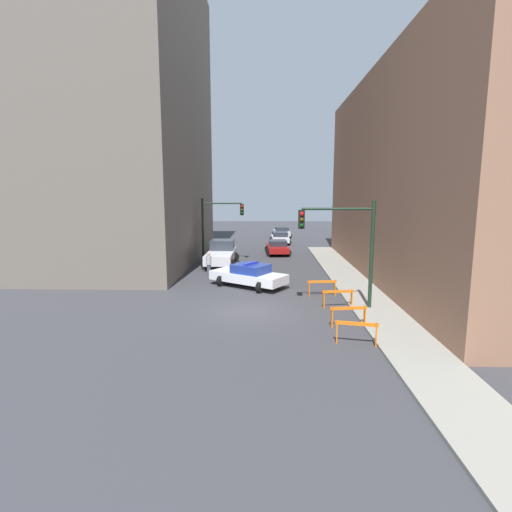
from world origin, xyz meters
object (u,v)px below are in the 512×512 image
Objects in this scene: traffic_light_near at (348,238)px; pedestrian_crossing at (209,264)px; barrier_corner at (322,285)px; police_car at (249,275)px; barrier_front at (357,329)px; white_truck at (221,254)px; barrier_mid at (349,313)px; parked_car_far at (282,232)px; barrier_back at (338,296)px; parked_car_near at (278,247)px; traffic_light_far at (216,221)px; parked_car_mid at (280,238)px.

traffic_light_near is 11.18m from pedestrian_crossing.
barrier_corner is (7.02, -5.06, -0.24)m from pedestrian_crossing.
police_car is 10.26m from barrier_front.
white_truck is at bearing 122.27° from traffic_light_near.
barrier_mid is (7.12, -14.49, -0.29)m from white_truck.
parked_car_far is 34.14m from barrier_mid.
traffic_light_near is 0.96× the size of white_truck.
parked_car_far is at bearing 93.77° from traffic_light_near.
parked_car_far is 2.67× the size of pedestrian_crossing.
traffic_light_near is at bearing -71.25° from barrier_corner.
barrier_mid is 2.87m from barrier_back.
police_car reaches higher than parked_car_near.
parked_car_near is 2.77× the size of barrier_back.
barrier_mid is at bearing -114.09° from police_car.
barrier_corner is (-0.45, 5.06, 0.00)m from barrier_mid.
barrier_back is (0.05, 2.87, 0.00)m from barrier_mid.
pedestrian_crossing is 1.05× the size of barrier_front.
barrier_front is at bearing -95.89° from traffic_light_near.
white_truck is 3.39× the size of barrier_mid.
traffic_light_far reaches higher than parked_car_mid.
parked_car_mid is 2.74× the size of barrier_mid.
police_car is at bearing -70.37° from traffic_light_far.
barrier_back is 2.24m from barrier_corner.
police_car is 3.12× the size of barrier_back.
traffic_light_far is 2.85m from white_truck.
barrier_mid is (7.65, -15.77, -2.78)m from traffic_light_far.
parked_car_mid reaches higher than barrier_back.
parked_car_mid is 29.83m from barrier_front.
barrier_corner is at bearing -91.97° from parked_car_far.
white_truck reaches higher than barrier_front.
barrier_mid is 1.01× the size of barrier_back.
traffic_light_near is 3.93m from barrier_mid.
parked_car_near reaches higher than barrier_corner.
traffic_light_far reaches higher than pedestrian_crossing.
barrier_front is 0.99× the size of barrier_corner.
parked_car_mid reaches higher than barrier_mid.
parked_car_far is at bearing 74.50° from white_truck.
parked_car_near is at bearing 97.90° from barrier_corner.
barrier_mid and barrier_back have the same top height.
parked_car_near and parked_car_far have the same top height.
police_car is at bearing 152.71° from barrier_corner.
parked_car_mid is 2.75× the size of barrier_back.
parked_car_near is at bearing 98.54° from barrier_back.
barrier_front is at bearing -88.30° from parked_car_mid.
pedestrian_crossing is at bearing -94.54° from white_truck.
traffic_light_far is at bearing 120.84° from barrier_back.
traffic_light_far is 1.18× the size of parked_car_near.
parked_car_near is (5.11, 4.34, -2.72)m from traffic_light_far.
parked_car_far is (0.39, 6.37, 0.00)m from parked_car_mid.
parked_car_mid is (5.57, 11.96, -2.72)m from traffic_light_far.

